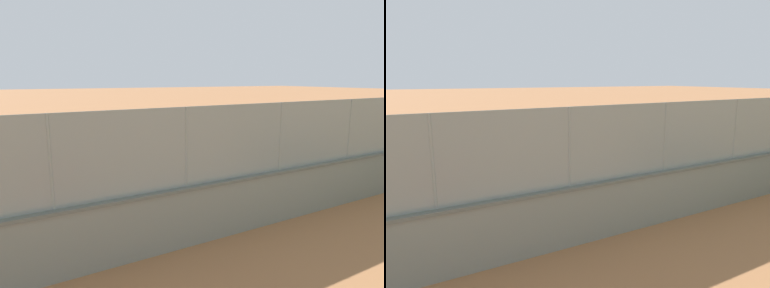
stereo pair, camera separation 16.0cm
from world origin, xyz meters
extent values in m
plane|color=#A36B42|center=(0.00, 0.00, 0.00)|extent=(260.00, 260.00, 0.00)
cube|color=gray|center=(0.56, 11.44, 0.73)|extent=(25.37, 1.14, 1.47)
cube|color=slate|center=(0.56, 11.44, 1.51)|extent=(25.37, 1.20, 0.08)
cube|color=gray|center=(0.56, 11.44, 2.53)|extent=(24.85, 0.77, 1.97)
cylinder|color=gray|center=(-2.55, 11.35, 2.53)|extent=(0.07, 0.07, 1.97)
cylinder|color=gray|center=(0.56, 11.44, 2.53)|extent=(0.07, 0.07, 1.97)
cylinder|color=gray|center=(3.67, 11.53, 2.53)|extent=(0.07, 0.07, 1.97)
cylinder|color=gray|center=(6.77, 11.63, 2.53)|extent=(0.07, 0.07, 1.97)
cylinder|color=black|center=(1.11, 3.88, 0.37)|extent=(0.19, 0.19, 0.74)
cylinder|color=black|center=(1.05, 3.69, 0.37)|extent=(0.19, 0.19, 0.74)
cylinder|color=beige|center=(1.08, 3.79, 1.02)|extent=(0.43, 0.43, 0.55)
cylinder|color=#D8AD84|center=(1.12, 4.08, 1.13)|extent=(0.53, 0.25, 0.16)
cylinder|color=#D8AD84|center=(0.70, 3.61, 1.13)|extent=(0.53, 0.25, 0.16)
sphere|color=#D8AD84|center=(1.08, 3.79, 1.40)|extent=(0.21, 0.21, 0.21)
cylinder|color=navy|center=(1.08, 3.79, 1.49)|extent=(0.28, 0.28, 0.05)
cylinder|color=black|center=(0.53, 3.67, 1.13)|extent=(0.30, 0.13, 0.04)
ellipsoid|color=#333338|center=(0.32, 3.74, 1.13)|extent=(0.29, 0.12, 0.24)
cylinder|color=#B2B2B2|center=(3.93, 0.47, 0.36)|extent=(0.20, 0.20, 0.71)
cylinder|color=#B2B2B2|center=(4.11, 0.37, 0.36)|extent=(0.20, 0.20, 0.71)
cylinder|color=beige|center=(4.02, 0.42, 0.98)|extent=(0.46, 0.46, 0.53)
cylinder|color=brown|center=(3.75, 0.51, 1.08)|extent=(0.33, 0.48, 0.16)
cylinder|color=brown|center=(4.11, 0.02, 1.08)|extent=(0.33, 0.48, 0.16)
sphere|color=brown|center=(4.02, 0.42, 1.34)|extent=(0.20, 0.20, 0.20)
cylinder|color=red|center=(4.02, 0.42, 1.43)|extent=(0.29, 0.29, 0.05)
cylinder|color=black|center=(4.02, -0.14, 1.08)|extent=(0.18, 0.28, 0.04)
ellipsoid|color=#333338|center=(3.91, -0.33, 1.08)|extent=(0.18, 0.28, 0.24)
cylinder|color=black|center=(-3.66, 1.43, 0.42)|extent=(0.18, 0.18, 0.85)
cylinder|color=black|center=(-3.71, 1.63, 0.42)|extent=(0.18, 0.18, 0.85)
cylinder|color=white|center=(-3.68, 1.53, 1.16)|extent=(0.41, 0.41, 0.63)
cylinder|color=brown|center=(-3.56, 1.23, 1.29)|extent=(0.60, 0.23, 0.17)
cylinder|color=brown|center=(-3.47, 1.91, 1.29)|extent=(0.60, 0.23, 0.17)
sphere|color=brown|center=(-3.68, 1.53, 1.59)|extent=(0.24, 0.24, 0.24)
cylinder|color=black|center=(-3.68, 1.53, 1.70)|extent=(0.30, 0.30, 0.05)
cylinder|color=black|center=(-3.29, 1.95, 1.29)|extent=(0.30, 0.11, 0.04)
ellipsoid|color=#333338|center=(-3.08, 2.00, 1.29)|extent=(0.30, 0.10, 0.24)
sphere|color=white|center=(-0.40, 5.47, 0.08)|extent=(0.15, 0.15, 0.15)
cube|color=brown|center=(-4.69, 10.30, 0.45)|extent=(1.61, 0.43, 0.06)
cube|color=brown|center=(-4.70, 10.46, 0.67)|extent=(1.60, 0.09, 0.40)
cube|color=#333338|center=(-5.33, 10.28, 0.23)|extent=(0.07, 0.38, 0.45)
cube|color=#333338|center=(-4.05, 10.32, 0.23)|extent=(0.07, 0.38, 0.45)
camera|label=1|loc=(7.51, 18.91, 4.19)|focal=32.56mm
camera|label=2|loc=(7.37, 18.99, 4.19)|focal=32.56mm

